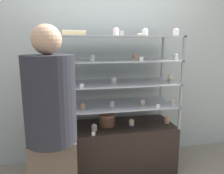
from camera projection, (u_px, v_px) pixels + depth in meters
The scene contains 36 objects.
ground_plane at pixel (112, 170), 2.57m from camera, with size 20.00×20.00×0.00m, color gray.
back_wall at pixel (105, 57), 2.70m from camera, with size 8.00×0.05×2.60m.
display_base at pixel (112, 148), 2.51m from camera, with size 1.40×0.52×0.56m.
display_riser_lower at pixel (112, 106), 2.41m from camera, with size 1.40×0.52×0.25m.
display_riser_middle at pixel (112, 84), 2.36m from camera, with size 1.40×0.52×0.25m.
display_riser_upper at pixel (112, 61), 2.31m from camera, with size 1.40×0.52×0.25m.
display_riser_top at pixel (112, 37), 2.27m from camera, with size 1.40×0.52×0.25m.
layer_cake_centerpiece at pixel (107, 120), 2.44m from camera, with size 0.18×0.18×0.13m.
sheet_cake_frosted at pixel (74, 33), 2.22m from camera, with size 0.24×0.12×0.06m.
cupcake_0 at pixel (51, 132), 2.19m from camera, with size 0.06×0.06×0.08m.
cupcake_1 at pixel (94, 127), 2.31m from camera, with size 0.06×0.06×0.08m.
cupcake_2 at pixel (132, 122), 2.45m from camera, with size 0.06×0.06×0.08m.
cupcake_3 at pixel (167, 120), 2.52m from camera, with size 0.06×0.06×0.08m.
price_tag_0 at pixel (93, 134), 2.18m from camera, with size 0.04×0.00×0.04m.
cupcake_4 at pixel (52, 108), 2.18m from camera, with size 0.05×0.05×0.07m.
cupcake_5 at pixel (83, 106), 2.24m from camera, with size 0.05×0.05×0.07m.
cupcake_6 at pixel (112, 104), 2.33m from camera, with size 0.05×0.05×0.07m.
cupcake_7 at pixel (143, 103), 2.37m from camera, with size 0.05×0.05×0.07m.
cupcake_8 at pixel (172, 102), 2.40m from camera, with size 0.05×0.05×0.07m.
price_tag_1 at pixel (158, 106), 2.26m from camera, with size 0.04×0.00×0.04m.
cupcake_9 at pixel (51, 83), 2.16m from camera, with size 0.06×0.06×0.07m.
cupcake_10 at pixel (114, 80), 2.30m from camera, with size 0.06×0.06×0.07m.
cupcake_11 at pixel (170, 78), 2.43m from camera, with size 0.06×0.06×0.07m.
price_tag_2 at pixel (82, 86), 2.06m from camera, with size 0.04×0.00×0.04m.
cupcake_12 at pixel (50, 58), 2.12m from camera, with size 0.05×0.05×0.07m.
cupcake_13 at pixel (93, 58), 2.16m from camera, with size 0.05×0.05×0.07m.
cupcake_14 at pixel (135, 57), 2.29m from camera, with size 0.05×0.05×0.07m.
cupcake_15 at pixel (175, 57), 2.31m from camera, with size 0.05×0.05×0.07m.
price_tag_3 at pixel (142, 59), 2.13m from camera, with size 0.04×0.00×0.04m.
cupcake_16 at pixel (47, 31), 2.02m from camera, with size 0.06×0.06×0.08m.
cupcake_17 at pixel (116, 32), 2.13m from camera, with size 0.06×0.06×0.08m.
cupcake_18 at pixel (145, 32), 2.23m from camera, with size 0.06×0.06×0.08m.
cupcake_19 at pixel (176, 32), 2.25m from camera, with size 0.06×0.06×0.08m.
price_tag_4 at pixel (122, 33), 2.04m from camera, with size 0.04×0.00×0.04m.
donut_glazed at pixel (142, 35), 2.30m from camera, with size 0.11×0.11×0.03m.
customer_figure at pixel (51, 127), 1.63m from camera, with size 0.37×0.37×1.60m.
Camera 1 is at (-0.47, -2.28, 1.47)m, focal length 35.00 mm.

